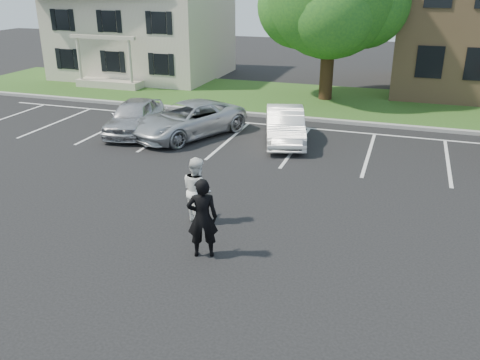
% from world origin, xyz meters
% --- Properties ---
extents(ground_plane, '(90.00, 90.00, 0.00)m').
position_xyz_m(ground_plane, '(0.00, 0.00, 0.00)').
color(ground_plane, black).
rests_on(ground_plane, ground).
extents(curb, '(40.00, 0.30, 0.15)m').
position_xyz_m(curb, '(0.00, 12.00, 0.07)').
color(curb, gray).
rests_on(curb, ground).
extents(grass_strip, '(44.00, 8.00, 0.08)m').
position_xyz_m(grass_strip, '(0.00, 16.00, 0.04)').
color(grass_strip, '#2A5115').
rests_on(grass_strip, ground).
extents(stall_lines, '(34.00, 5.36, 0.01)m').
position_xyz_m(stall_lines, '(1.40, 8.95, 0.01)').
color(stall_lines, silver).
rests_on(stall_lines, ground).
extents(house, '(10.30, 9.22, 7.60)m').
position_xyz_m(house, '(-13.00, 19.97, 3.83)').
color(house, '#C0B29C').
rests_on(house, ground).
extents(man_black_suit, '(0.85, 0.71, 1.98)m').
position_xyz_m(man_black_suit, '(-0.29, -0.92, 0.99)').
color(man_black_suit, black).
rests_on(man_black_suit, ground).
extents(man_white_shirt, '(1.12, 1.10, 1.82)m').
position_xyz_m(man_white_shirt, '(-1.13, 0.76, 0.91)').
color(man_white_shirt, white).
rests_on(man_white_shirt, ground).
extents(car_silver_west, '(2.35, 4.39, 1.42)m').
position_xyz_m(car_silver_west, '(-6.97, 7.74, 0.71)').
color(car_silver_west, '#BBBBC0').
rests_on(car_silver_west, ground).
extents(car_silver_minivan, '(4.34, 5.58, 1.41)m').
position_xyz_m(car_silver_minivan, '(-4.60, 7.99, 0.70)').
color(car_silver_minivan, '#BABEC3').
rests_on(car_silver_minivan, ground).
extents(car_white_sedan, '(2.57, 4.42, 1.38)m').
position_xyz_m(car_white_sedan, '(-0.59, 8.47, 0.69)').
color(car_white_sedan, white).
rests_on(car_white_sedan, ground).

